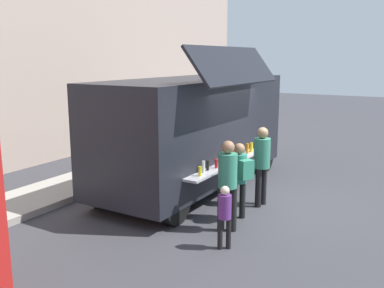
% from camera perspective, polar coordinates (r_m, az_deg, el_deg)
% --- Properties ---
extents(ground_plane, '(60.00, 60.00, 0.00)m').
position_cam_1_polar(ground_plane, '(10.29, 10.17, -7.30)').
color(ground_plane, '#38383D').
extents(food_truck_main, '(6.23, 2.90, 3.51)m').
position_cam_1_polar(food_truck_main, '(10.79, 0.38, 2.07)').
color(food_truck_main, black).
rests_on(food_truck_main, ground).
extents(trash_bin, '(0.60, 0.60, 1.00)m').
position_cam_1_polar(trash_bin, '(15.82, 0.85, 1.34)').
color(trash_bin, '#305D38').
rests_on(trash_bin, ground).
extents(customer_front_ordering, '(0.37, 0.36, 1.78)m').
position_cam_1_polar(customer_front_ordering, '(9.59, 9.27, -2.03)').
color(customer_front_ordering, black).
rests_on(customer_front_ordering, ground).
extents(customer_mid_with_backpack, '(0.45, 0.52, 1.59)m').
position_cam_1_polar(customer_mid_with_backpack, '(8.72, 6.40, -3.93)').
color(customer_mid_with_backpack, black).
rests_on(customer_mid_with_backpack, ground).
extents(customer_rear_waiting, '(0.36, 0.36, 1.77)m').
position_cam_1_polar(customer_rear_waiting, '(8.09, 4.75, -4.52)').
color(customer_rear_waiting, black).
rests_on(customer_rear_waiting, ground).
extents(child_near_queue, '(0.23, 0.23, 1.14)m').
position_cam_1_polar(child_near_queue, '(7.46, 4.36, -8.97)').
color(child_near_queue, black).
rests_on(child_near_queue, ground).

